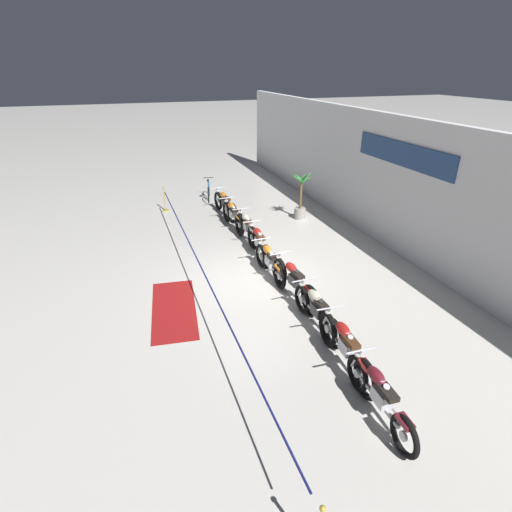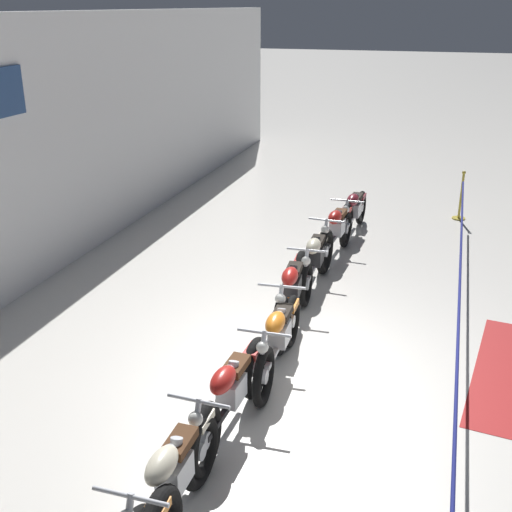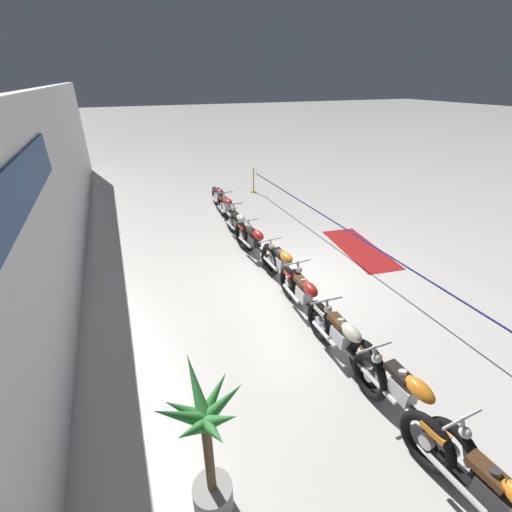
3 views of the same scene
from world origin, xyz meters
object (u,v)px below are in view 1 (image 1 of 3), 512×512
object	(u,v)px
bicycle	(209,191)
floor_banner	(174,309)
motorcycle_maroon_8	(379,396)
potted_palm_left_of_row	(301,194)
motorcycle_red_5	(294,282)
stanchion_far_left	(188,243)
motorcycle_red_7	(345,348)
motorcycle_red_3	(259,243)
motorcycle_cream_6	(317,310)
motorcycle_cream_2	(247,228)
motorcycle_orange_4	(270,262)
motorcycle_orange_1	(233,216)
motorcycle_orange_0	(225,204)

from	to	relation	value
bicycle	floor_banner	distance (m)	9.13
motorcycle_maroon_8	potted_palm_left_of_row	bearing A→B (deg)	162.89
motorcycle_red_5	stanchion_far_left	bearing A→B (deg)	-140.27
motorcycle_red_7	potted_palm_left_of_row	distance (m)	8.69
floor_banner	bicycle	bearing A→B (deg)	168.52
motorcycle_maroon_8	bicycle	xyz separation A→B (m)	(-13.22, 0.08, -0.09)
motorcycle_red_3	motorcycle_cream_6	distance (m)	4.06
motorcycle_maroon_8	bicycle	size ratio (longest dim) A/B	1.28
motorcycle_cream_2	stanchion_far_left	bearing A→B (deg)	-59.59
motorcycle_cream_2	motorcycle_orange_4	bearing A→B (deg)	-4.11
motorcycle_red_5	floor_banner	size ratio (longest dim) A/B	0.88
motorcycle_red_5	motorcycle_cream_6	xyz separation A→B (m)	(1.39, -0.03, -0.02)
bicycle	motorcycle_orange_4	bearing A→B (deg)	-0.10
motorcycle_red_5	motorcycle_orange_1	bearing A→B (deg)	-178.93
motorcycle_red_5	bicycle	world-z (taller)	motorcycle_red_5
motorcycle_cream_2	motorcycle_cream_6	xyz separation A→B (m)	(5.42, -0.06, -0.00)
motorcycle_orange_1	motorcycle_red_7	bearing A→B (deg)	-0.17
motorcycle_orange_1	motorcycle_red_5	xyz separation A→B (m)	(5.33, 0.10, 0.01)
motorcycle_red_3	motorcycle_maroon_8	bearing A→B (deg)	-1.83
stanchion_far_left	motorcycle_cream_6	bearing A→B (deg)	28.42
motorcycle_cream_6	motorcycle_red_5	bearing A→B (deg)	178.59
motorcycle_maroon_8	motorcycle_red_7	bearing A→B (deg)	175.33
motorcycle_orange_1	motorcycle_maroon_8	xyz separation A→B (m)	(9.42, -0.13, -0.01)
motorcycle_orange_4	motorcycle_maroon_8	distance (m)	5.40
motorcycle_red_3	motorcycle_maroon_8	world-z (taller)	motorcycle_red_3
motorcycle_cream_2	motorcycle_orange_4	world-z (taller)	motorcycle_cream_2
motorcycle_red_7	stanchion_far_left	world-z (taller)	stanchion_far_left
motorcycle_orange_1	potted_palm_left_of_row	xyz separation A→B (m)	(-0.09, 2.80, 0.52)
motorcycle_cream_6	floor_banner	world-z (taller)	motorcycle_cream_6
motorcycle_red_3	motorcycle_orange_1	bearing A→B (deg)	-178.13
motorcycle_cream_6	motorcycle_maroon_8	world-z (taller)	same
motorcycle_cream_2	potted_palm_left_of_row	distance (m)	3.05
motorcycle_maroon_8	bicycle	world-z (taller)	bicycle
motorcycle_red_3	motorcycle_maroon_8	distance (m)	6.77
motorcycle_orange_4	motorcycle_cream_6	xyz separation A→B (m)	(2.69, 0.13, 0.00)
motorcycle_cream_2	motorcycle_red_5	distance (m)	4.04
motorcycle_red_5	motorcycle_red_7	distance (m)	2.80
motorcycle_red_5	bicycle	distance (m)	9.13
motorcycle_cream_6	stanchion_far_left	xyz separation A→B (m)	(-4.09, -2.21, 0.30)
motorcycle_red_3	motorcycle_cream_6	xyz separation A→B (m)	(4.06, -0.02, 0.01)
motorcycle_orange_4	motorcycle_red_5	world-z (taller)	motorcycle_red_5
motorcycle_orange_0	floor_banner	distance (m)	6.97
motorcycle_red_7	motorcycle_maroon_8	world-z (taller)	motorcycle_red_7
motorcycle_cream_2	bicycle	world-z (taller)	bicycle
stanchion_far_left	motorcycle_cream_2	bearing A→B (deg)	120.41
motorcycle_red_3	stanchion_far_left	xyz separation A→B (m)	(-0.03, -2.23, 0.30)
motorcycle_cream_6	potted_palm_left_of_row	xyz separation A→B (m)	(-6.80, 2.73, 0.53)
motorcycle_red_3	potted_palm_left_of_row	distance (m)	3.89
motorcycle_orange_0	motorcycle_cream_6	distance (m)	8.12
motorcycle_red_7	motorcycle_red_5	bearing A→B (deg)	177.48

